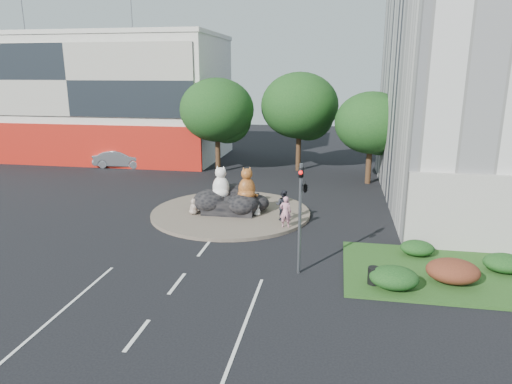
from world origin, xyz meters
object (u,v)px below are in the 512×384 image
pedestrian_dark (283,205)px  pedestrian_pink (285,212)px  cat_tabby (247,183)px  kitten_calico (194,206)px  kitten_white (257,210)px  litter_bin (374,276)px  cat_white (221,182)px  parked_car (121,159)px

pedestrian_dark → pedestrian_pink: bearing=116.3°
pedestrian_dark → cat_tabby: bearing=-10.4°
pedestrian_pink → pedestrian_dark: bearing=-82.1°
cat_tabby → kitten_calico: bearing=163.7°
kitten_white → litter_bin: 10.37m
kitten_white → pedestrian_pink: (1.95, -1.85, 0.54)m
cat_white → pedestrian_pink: cat_white is taller
cat_white → pedestrian_pink: bearing=-26.6°
kitten_white → litter_bin: kitten_white is taller
parked_car → kitten_calico: bearing=-146.2°
cat_white → kitten_calico: 2.26m
kitten_calico → litter_bin: kitten_calico is taller
pedestrian_dark → kitten_calico: bearing=10.3°
cat_tabby → pedestrian_pink: 3.61m
cat_tabby → kitten_white: bearing=-57.0°
cat_white → parked_car: bearing=137.5°
kitten_calico → kitten_white: kitten_calico is taller
cat_tabby → litter_bin: (7.12, -8.52, -1.63)m
kitten_calico → litter_bin: bearing=2.9°
kitten_white → parked_car: bearing=125.1°
parked_car → litter_bin: size_ratio=6.84×
cat_tabby → kitten_calico: size_ratio=1.99×
cat_white → kitten_white: (2.39, -0.49, -1.54)m
cat_tabby → cat_white: bearing=146.1°
pedestrian_dark → litter_bin: (4.75, -7.50, -0.64)m
cat_white → cat_tabby: size_ratio=0.99×
cat_tabby → kitten_calico: cat_tabby is taller
cat_white → pedestrian_pink: (4.34, -2.33, -1.01)m
pedestrian_pink → pedestrian_dark: (-0.29, 1.20, 0.02)m
cat_tabby → kitten_calico: 3.59m
kitten_calico → pedestrian_dark: (5.58, -0.24, 0.41)m
kitten_white → pedestrian_dark: size_ratio=0.40×
cat_tabby → litter_bin: size_ratio=2.78×
cat_tabby → pedestrian_pink: size_ratio=1.13×
kitten_calico → parked_car: (-11.43, 13.49, 0.11)m
pedestrian_pink → parked_car: size_ratio=0.36×
pedestrian_dark → litter_bin: size_ratio=2.52×
cat_white → litter_bin: bearing=-42.8°
kitten_white → cat_tabby: bearing=138.4°
cat_white → kitten_calico: cat_white is taller
pedestrian_pink → parked_car: pedestrian_pink is taller
kitten_white → kitten_calico: bearing=171.5°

